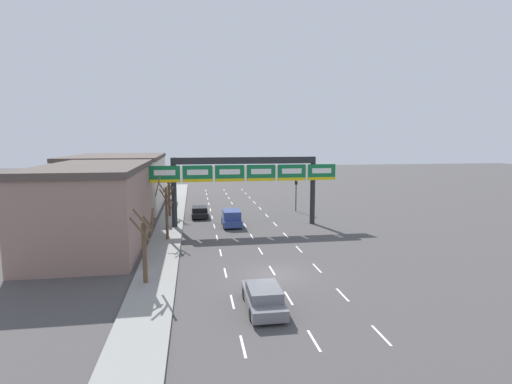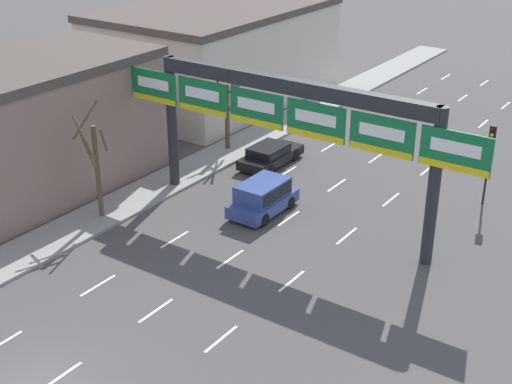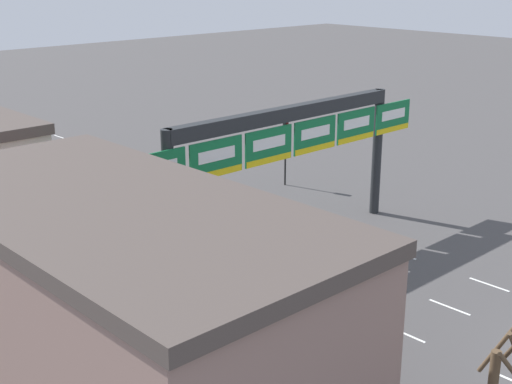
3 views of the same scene
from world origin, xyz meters
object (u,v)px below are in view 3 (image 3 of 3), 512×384
(sign_gantry, at_px, (289,140))
(tree_bare_closest, at_px, (84,203))
(suv_blue, at_px, (266,235))
(car_black, at_px, (150,227))
(traffic_light_near_gantry, at_px, (286,139))
(tree_bare_third, at_px, (241,261))

(sign_gantry, height_order, tree_bare_closest, sign_gantry)
(tree_bare_closest, bearing_deg, suv_blue, -42.40)
(car_black, xyz_separation_m, traffic_light_near_gantry, (12.24, 1.91, 2.44))
(traffic_light_near_gantry, bearing_deg, tree_bare_third, -140.46)
(sign_gantry, bearing_deg, tree_bare_closest, 142.89)
(sign_gantry, distance_m, tree_bare_third, 9.75)
(suv_blue, height_order, tree_bare_third, tree_bare_third)
(sign_gantry, xyz_separation_m, traffic_light_near_gantry, (7.50, 7.53, -2.50))
(suv_blue, distance_m, traffic_light_near_gantry, 11.87)
(traffic_light_near_gantry, bearing_deg, suv_blue, -140.24)
(car_black, xyz_separation_m, tree_bare_third, (-3.12, -10.77, 2.35))
(suv_blue, xyz_separation_m, traffic_light_near_gantry, (8.97, 7.47, 2.17))
(sign_gantry, relative_size, car_black, 4.28)
(suv_blue, xyz_separation_m, tree_bare_closest, (-6.71, 6.12, 1.71))
(tree_bare_closest, xyz_separation_m, tree_bare_third, (0.32, -11.34, 0.38))
(sign_gantry, distance_m, traffic_light_near_gantry, 10.92)
(suv_blue, relative_size, tree_bare_third, 0.69)
(tree_bare_third, bearing_deg, sign_gantry, 33.21)
(traffic_light_near_gantry, xyz_separation_m, tree_bare_closest, (-15.68, -1.34, -0.46))
(suv_blue, distance_m, tree_bare_third, 8.50)
(suv_blue, bearing_deg, car_black, 120.43)
(suv_blue, relative_size, traffic_light_near_gantry, 0.92)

